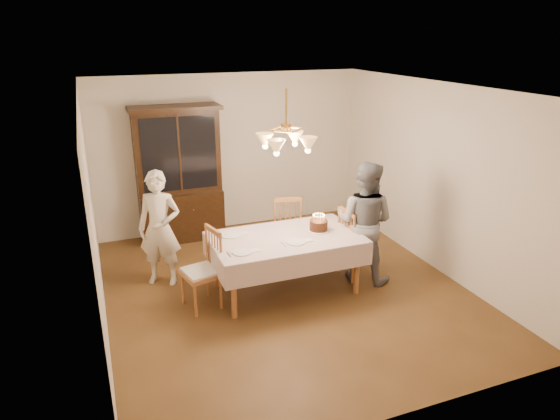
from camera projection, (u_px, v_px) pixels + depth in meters
name	position (u px, v px, depth m)	size (l,w,h in m)	color
ground	(285.00, 289.00, 6.60)	(5.00, 5.00, 0.00)	#513317
room_shell	(286.00, 174.00, 6.06)	(5.00, 5.00, 5.00)	white
dining_table	(286.00, 242.00, 6.37)	(1.90, 1.10, 0.76)	#98582C
china_hutch	(179.00, 177.00, 7.91)	(1.38, 0.54, 2.16)	black
chair_far_side	(286.00, 229.00, 7.41)	(0.52, 0.51, 1.00)	#98582C
chair_left_end	(201.00, 273.00, 6.05)	(0.51, 0.52, 1.00)	#98582C
chair_right_end	(356.00, 246.00, 6.83)	(0.44, 0.46, 1.00)	#98582C
elderly_woman	(160.00, 229.00, 6.54)	(0.57, 0.37, 1.56)	white
adult_in_grey	(364.00, 222.00, 6.65)	(0.80, 0.63, 1.65)	slate
birthday_cake	(319.00, 226.00, 6.50)	(0.30, 0.30, 0.23)	white
place_setting_near_left	(243.00, 252.00, 5.88)	(0.38, 0.23, 0.02)	white
place_setting_near_right	(297.00, 242.00, 6.16)	(0.39, 0.24, 0.02)	white
place_setting_far_left	(232.00, 235.00, 6.38)	(0.42, 0.27, 0.02)	white
chandelier	(286.00, 142.00, 5.93)	(0.62, 0.62, 0.73)	#BF8C3F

